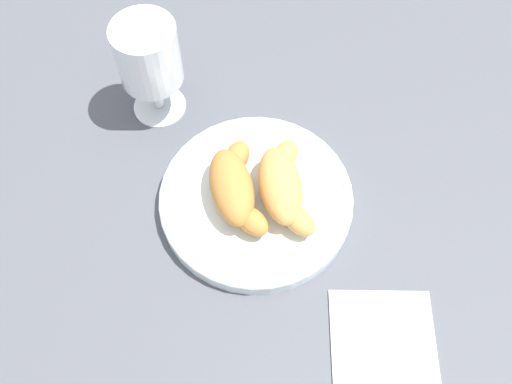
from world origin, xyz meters
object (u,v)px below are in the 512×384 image
object	(u,v)px
croissant_small	(283,186)
folded_napkin	(383,341)
croissant_large	(234,187)
juice_glass_left	(149,59)
pastry_plate	(256,199)

from	to	relation	value
croissant_small	folded_napkin	xyz separation A→B (m)	(0.18, 0.08, -0.04)
croissant_large	folded_napkin	xyz separation A→B (m)	(0.18, 0.13, -0.04)
juice_glass_left	folded_napkin	world-z (taller)	juice_glass_left
croissant_small	folded_napkin	size ratio (longest dim) A/B	1.25
juice_glass_left	folded_napkin	bearing A→B (deg)	31.89
folded_napkin	croissant_large	bearing A→B (deg)	-144.17
pastry_plate	folded_napkin	distance (m)	0.21
croissant_large	juice_glass_left	bearing A→B (deg)	-153.19
pastry_plate	croissant_large	size ratio (longest dim) A/B	1.66
pastry_plate	croissant_small	xyz separation A→B (m)	(0.00, 0.03, 0.03)
juice_glass_left	croissant_large	bearing A→B (deg)	26.81
croissant_large	croissant_small	size ratio (longest dim) A/B	1.00
folded_napkin	pastry_plate	bearing A→B (deg)	-148.99
croissant_small	juice_glass_left	bearing A→B (deg)	-140.59
croissant_small	juice_glass_left	distance (m)	0.22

